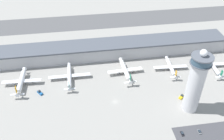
# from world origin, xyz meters

# --- Properties ---
(ground_plane) EXTENTS (1000.00, 1000.00, 0.00)m
(ground_plane) POSITION_xyz_m (0.00, 0.00, 0.00)
(ground_plane) COLOR gray
(terminal_building) EXTENTS (261.18, 25.00, 15.94)m
(terminal_building) POSITION_xyz_m (0.00, 70.00, 8.06)
(terminal_building) COLOR #B2B2B7
(terminal_building) RESTS_ON ground
(runway_strip) EXTENTS (391.77, 44.00, 0.01)m
(runway_strip) POSITION_xyz_m (0.00, 152.62, 0.00)
(runway_strip) COLOR #515154
(runway_strip) RESTS_ON ground
(control_tower) EXTENTS (16.20, 16.20, 58.17)m
(control_tower) POSITION_xyz_m (59.96, -16.56, 28.22)
(control_tower) COLOR silver
(control_tower) RESTS_ON ground
(airplane_gate_bravo) EXTENTS (35.74, 38.11, 13.78)m
(airplane_gate_bravo) POSITION_xyz_m (-82.00, 34.06, 4.74)
(airplane_gate_bravo) COLOR silver
(airplane_gate_bravo) RESTS_ON ground
(airplane_gate_charlie) EXTENTS (39.74, 38.91, 11.60)m
(airplane_gate_charlie) POSITION_xyz_m (-38.20, 35.93, 4.08)
(airplane_gate_charlie) COLOR silver
(airplane_gate_charlie) RESTS_ON ground
(airplane_gate_delta) EXTENTS (34.54, 38.76, 13.68)m
(airplane_gate_delta) POSITION_xyz_m (15.63, 36.06, 4.70)
(airplane_gate_delta) COLOR white
(airplane_gate_delta) RESTS_ON ground
(airplane_gate_echo) EXTENTS (33.93, 34.47, 11.44)m
(airplane_gate_echo) POSITION_xyz_m (61.59, 35.64, 3.90)
(airplane_gate_echo) COLOR white
(airplane_gate_echo) RESTS_ON ground
(airplane_gate_foxtrot) EXTENTS (34.95, 42.29, 11.36)m
(airplane_gate_foxtrot) POSITION_xyz_m (104.35, 33.74, 3.69)
(airplane_gate_foxtrot) COLOR silver
(airplane_gate_foxtrot) RESTS_ON ground
(service_truck_catering) EXTENTS (5.57, 6.35, 3.12)m
(service_truck_catering) POSITION_xyz_m (-64.85, 19.90, 1.09)
(service_truck_catering) COLOR black
(service_truck_catering) RESTS_ON ground
(service_truck_fuel) EXTENTS (6.33, 5.68, 2.80)m
(service_truck_fuel) POSITION_xyz_m (58.41, -3.66, 0.97)
(service_truck_fuel) COLOR black
(service_truck_fuel) RESTS_ON ground
(car_yellow_taxi) EXTENTS (1.96, 4.31, 1.45)m
(car_yellow_taxi) POSITION_xyz_m (58.02, -41.65, 0.56)
(car_yellow_taxi) COLOR black
(car_yellow_taxi) RESTS_ON ground
(car_red_hatchback) EXTENTS (1.84, 4.32, 1.39)m
(car_red_hatchback) POSITION_xyz_m (44.55, -41.30, 0.54)
(car_red_hatchback) COLOR black
(car_red_hatchback) RESTS_ON ground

